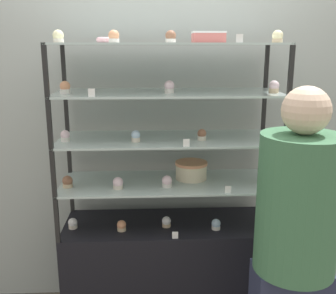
# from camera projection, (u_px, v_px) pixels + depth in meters

# --- Properties ---
(back_wall) EXTENTS (8.00, 0.05, 2.60)m
(back_wall) POSITION_uv_depth(u_px,v_px,m) (165.00, 126.00, 2.79)
(back_wall) COLOR #A8B2AD
(back_wall) RESTS_ON ground_plane
(display_base) EXTENTS (1.34, 0.48, 0.73)m
(display_base) POSITION_uv_depth(u_px,v_px,m) (168.00, 273.00, 2.65)
(display_base) COLOR black
(display_base) RESTS_ON ground_plane
(display_riser_lower) EXTENTS (1.34, 0.48, 0.28)m
(display_riser_lower) POSITION_uv_depth(u_px,v_px,m) (168.00, 184.00, 2.49)
(display_riser_lower) COLOR black
(display_riser_lower) RESTS_ON display_base
(display_riser_middle) EXTENTS (1.34, 0.48, 0.28)m
(display_riser_middle) POSITION_uv_depth(u_px,v_px,m) (168.00, 141.00, 2.42)
(display_riser_middle) COLOR black
(display_riser_middle) RESTS_ON display_riser_lower
(display_riser_upper) EXTENTS (1.34, 0.48, 0.28)m
(display_riser_upper) POSITION_uv_depth(u_px,v_px,m) (168.00, 95.00, 2.35)
(display_riser_upper) COLOR black
(display_riser_upper) RESTS_ON display_riser_middle
(display_riser_top) EXTENTS (1.34, 0.48, 0.28)m
(display_riser_top) POSITION_uv_depth(u_px,v_px,m) (168.00, 46.00, 2.28)
(display_riser_top) COLOR black
(display_riser_top) RESTS_ON display_riser_upper
(layer_cake_centerpiece) EXTENTS (0.21, 0.21, 0.11)m
(layer_cake_centerpiece) POSITION_uv_depth(u_px,v_px,m) (191.00, 170.00, 2.53)
(layer_cake_centerpiece) COLOR beige
(layer_cake_centerpiece) RESTS_ON display_riser_lower
(sheet_cake_frosted) EXTENTS (0.19, 0.13, 0.06)m
(sheet_cake_frosted) POSITION_uv_depth(u_px,v_px,m) (208.00, 37.00, 2.25)
(sheet_cake_frosted) COLOR #C66660
(sheet_cake_frosted) RESTS_ON display_riser_top
(cupcake_0) EXTENTS (0.06, 0.06, 0.07)m
(cupcake_0) POSITION_uv_depth(u_px,v_px,m) (73.00, 223.00, 2.48)
(cupcake_0) COLOR beige
(cupcake_0) RESTS_ON display_base
(cupcake_1) EXTENTS (0.06, 0.06, 0.07)m
(cupcake_1) POSITION_uv_depth(u_px,v_px,m) (122.00, 226.00, 2.45)
(cupcake_1) COLOR #CCB28C
(cupcake_1) RESTS_ON display_base
(cupcake_2) EXTENTS (0.06, 0.06, 0.07)m
(cupcake_2) POSITION_uv_depth(u_px,v_px,m) (166.00, 222.00, 2.50)
(cupcake_2) COLOR #CCB28C
(cupcake_2) RESTS_ON display_base
(cupcake_3) EXTENTS (0.06, 0.06, 0.07)m
(cupcake_3) POSITION_uv_depth(u_px,v_px,m) (216.00, 224.00, 2.46)
(cupcake_3) COLOR white
(cupcake_3) RESTS_ON display_base
(cupcake_4) EXTENTS (0.06, 0.06, 0.07)m
(cupcake_4) POSITION_uv_depth(u_px,v_px,m) (264.00, 223.00, 2.48)
(cupcake_4) COLOR #CCB28C
(cupcake_4) RESTS_ON display_base
(price_tag_0) EXTENTS (0.04, 0.00, 0.04)m
(price_tag_0) POSITION_uv_depth(u_px,v_px,m) (175.00, 235.00, 2.34)
(price_tag_0) COLOR white
(price_tag_0) RESTS_ON display_base
(cupcake_5) EXTENTS (0.06, 0.06, 0.07)m
(cupcake_5) POSITION_uv_depth(u_px,v_px,m) (68.00, 182.00, 2.38)
(cupcake_5) COLOR #CCB28C
(cupcake_5) RESTS_ON display_riser_lower
(cupcake_6) EXTENTS (0.06, 0.06, 0.07)m
(cupcake_6) POSITION_uv_depth(u_px,v_px,m) (118.00, 183.00, 2.36)
(cupcake_6) COLOR beige
(cupcake_6) RESTS_ON display_riser_lower
(cupcake_7) EXTENTS (0.06, 0.06, 0.07)m
(cupcake_7) POSITION_uv_depth(u_px,v_px,m) (167.00, 182.00, 2.39)
(cupcake_7) COLOR white
(cupcake_7) RESTS_ON display_riser_lower
(cupcake_8) EXTENTS (0.06, 0.06, 0.07)m
(cupcake_8) POSITION_uv_depth(u_px,v_px,m) (266.00, 178.00, 2.46)
(cupcake_8) COLOR beige
(cupcake_8) RESTS_ON display_riser_lower
(price_tag_1) EXTENTS (0.04, 0.00, 0.04)m
(price_tag_1) POSITION_uv_depth(u_px,v_px,m) (228.00, 190.00, 2.29)
(price_tag_1) COLOR white
(price_tag_1) RESTS_ON display_riser_lower
(cupcake_9) EXTENTS (0.05, 0.05, 0.07)m
(cupcake_9) POSITION_uv_depth(u_px,v_px,m) (65.00, 136.00, 2.33)
(cupcake_9) COLOR white
(cupcake_9) RESTS_ON display_riser_middle
(cupcake_10) EXTENTS (0.05, 0.05, 0.07)m
(cupcake_10) POSITION_uv_depth(u_px,v_px,m) (136.00, 136.00, 2.32)
(cupcake_10) COLOR beige
(cupcake_10) RESTS_ON display_riser_middle
(cupcake_11) EXTENTS (0.05, 0.05, 0.07)m
(cupcake_11) POSITION_uv_depth(u_px,v_px,m) (202.00, 135.00, 2.36)
(cupcake_11) COLOR beige
(cupcake_11) RESTS_ON display_riser_middle
(cupcake_12) EXTENTS (0.05, 0.05, 0.07)m
(cupcake_12) POSITION_uv_depth(u_px,v_px,m) (270.00, 134.00, 2.38)
(cupcake_12) COLOR #CCB28C
(cupcake_12) RESTS_ON display_riser_middle
(price_tag_2) EXTENTS (0.04, 0.00, 0.04)m
(price_tag_2) POSITION_uv_depth(u_px,v_px,m) (186.00, 143.00, 2.21)
(price_tag_2) COLOR white
(price_tag_2) RESTS_ON display_riser_middle
(cupcake_13) EXTENTS (0.06, 0.06, 0.07)m
(cupcake_13) POSITION_uv_depth(u_px,v_px,m) (65.00, 88.00, 2.26)
(cupcake_13) COLOR white
(cupcake_13) RESTS_ON display_riser_upper
(cupcake_14) EXTENTS (0.06, 0.06, 0.07)m
(cupcake_14) POSITION_uv_depth(u_px,v_px,m) (169.00, 87.00, 2.30)
(cupcake_14) COLOR white
(cupcake_14) RESTS_ON display_riser_upper
(cupcake_15) EXTENTS (0.06, 0.06, 0.07)m
(cupcake_15) POSITION_uv_depth(u_px,v_px,m) (274.00, 87.00, 2.30)
(cupcake_15) COLOR #CCB28C
(cupcake_15) RESTS_ON display_riser_upper
(price_tag_3) EXTENTS (0.04, 0.00, 0.04)m
(price_tag_3) POSITION_uv_depth(u_px,v_px,m) (92.00, 93.00, 2.11)
(price_tag_3) COLOR white
(price_tag_3) RESTS_ON display_riser_upper
(cupcake_16) EXTENTS (0.06, 0.06, 0.07)m
(cupcake_16) POSITION_uv_depth(u_px,v_px,m) (58.00, 37.00, 2.15)
(cupcake_16) COLOR beige
(cupcake_16) RESTS_ON display_riser_top
(cupcake_17) EXTENTS (0.06, 0.06, 0.07)m
(cupcake_17) POSITION_uv_depth(u_px,v_px,m) (114.00, 37.00, 2.15)
(cupcake_17) COLOR white
(cupcake_17) RESTS_ON display_riser_top
(cupcake_18) EXTENTS (0.06, 0.06, 0.07)m
(cupcake_18) POSITION_uv_depth(u_px,v_px,m) (171.00, 37.00, 2.20)
(cupcake_18) COLOR white
(cupcake_18) RESTS_ON display_riser_top
(cupcake_19) EXTENTS (0.06, 0.06, 0.07)m
(cupcake_19) POSITION_uv_depth(u_px,v_px,m) (278.00, 37.00, 2.17)
(cupcake_19) COLOR #CCB28C
(cupcake_19) RESTS_ON display_riser_top
(price_tag_4) EXTENTS (0.04, 0.00, 0.04)m
(price_tag_4) POSITION_uv_depth(u_px,v_px,m) (240.00, 38.00, 2.08)
(price_tag_4) COLOR white
(price_tag_4) RESTS_ON display_riser_top
(donut_glazed) EXTENTS (0.11, 0.11, 0.03)m
(donut_glazed) POSITION_uv_depth(u_px,v_px,m) (106.00, 40.00, 2.25)
(donut_glazed) COLOR #EFB2BC
(donut_glazed) RESTS_ON display_riser_top
(customer_figure) EXTENTS (0.39, 0.39, 1.68)m
(customer_figure) POSITION_uv_depth(u_px,v_px,m) (294.00, 247.00, 1.92)
(customer_figure) COLOR #282D47
(customer_figure) RESTS_ON ground_plane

